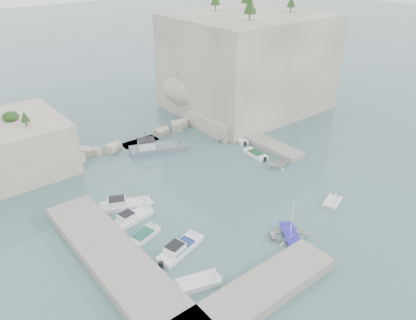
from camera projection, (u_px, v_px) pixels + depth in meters
ground at (239, 200)px, 49.42m from camera, size 400.00×400.00×0.00m
cliff_east at (248, 63)px, 74.02m from camera, size 26.00×22.00×17.00m
cliff_terrace at (224, 121)px, 68.43m from camera, size 8.00×10.00×2.50m
outcrop_west at (2, 149)px, 53.95m from camera, size 16.00×14.00×7.00m
quay_west at (116, 260)px, 39.07m from camera, size 5.00×24.00×1.10m
quay_south at (252, 297)px, 35.01m from camera, size 18.00×4.00×1.10m
ledge_east at (259, 140)px, 63.59m from camera, size 3.00×16.00×0.80m
breakwater at (139, 138)px, 63.70m from camera, size 28.00×3.00×1.40m
motorboat_a at (125, 207)px, 48.05m from camera, size 6.84×4.56×1.40m
motorboat_b at (133, 220)px, 45.75m from camera, size 5.60×2.66×1.40m
motorboat_c at (143, 238)px, 42.93m from camera, size 4.65×2.83×0.70m
motorboat_d at (181, 251)px, 41.14m from camera, size 6.43×3.42×1.40m
motorboat_e at (198, 284)px, 37.05m from camera, size 4.72×3.04×0.70m
rowboat at (290, 237)px, 43.12m from camera, size 5.35×4.99×0.90m
inflatable_dinghy at (332, 203)px, 48.80m from camera, size 3.60×2.56×0.44m
tender_east_a at (278, 167)px, 56.60m from camera, size 3.72×3.45×1.61m
tender_east_b at (255, 156)px, 59.71m from camera, size 1.77×4.46×0.70m
tender_east_c at (240, 140)px, 64.51m from camera, size 2.83×4.47×0.70m
tender_east_d at (227, 139)px, 65.06m from camera, size 4.79×2.34×1.78m
work_boat at (158, 151)px, 61.20m from camera, size 9.57×5.79×2.20m
rowboat_mast at (292, 217)px, 41.93m from camera, size 0.10×0.10×4.20m
vegetation at (222, 10)px, 67.71m from camera, size 53.48×13.88×13.40m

